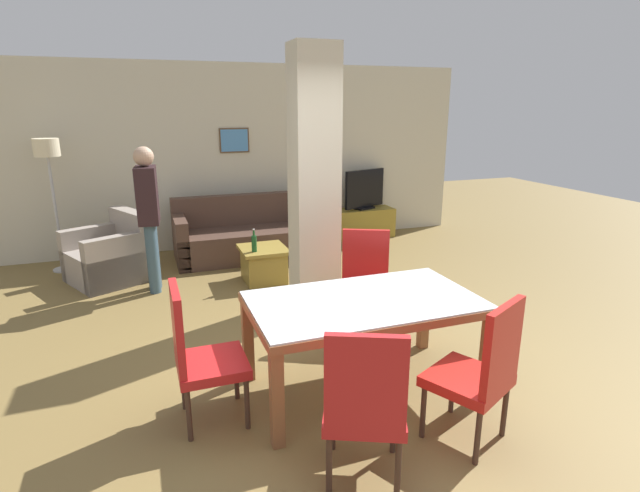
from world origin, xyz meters
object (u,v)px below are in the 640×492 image
Objects in this scene: tv_screen at (365,190)px; dining_chair_near_right at (481,369)px; dining_table at (364,317)px; dining_chair_far_right at (365,281)px; coffee_table at (264,264)px; tv_stand at (364,223)px; standing_person at (149,210)px; dining_chair_head_left at (198,352)px; sofa at (251,236)px; floor_lamp at (48,161)px; armchair at (112,257)px; dining_chair_near_left at (365,402)px; bottle at (254,243)px.

dining_chair_near_right is at bearing 54.15° from tv_screen.
dining_table is 1.70× the size of dining_chair_far_right.
tv_stand is at bearing 36.53° from coffee_table.
dining_chair_head_left is at bearing 9.49° from standing_person.
dining_chair_head_left is (-1.63, -0.88, 0.00)m from dining_chair_far_right.
sofa is 2.73m from floor_lamp.
dining_chair_near_right is 0.88× the size of armchair.
tv_screen reaches higher than dining_chair_near_left.
armchair is 0.67× the size of standing_person.
dining_chair_near_right is 1.02× the size of tv_stand.
coffee_table is at bearing 42.66° from bottle.
bottle is (-0.68, 3.35, 0.00)m from dining_chair_near_right.
tv_stand is 1.26× the size of tv_screen.
dining_chair_far_right is 2.67m from standing_person.
dining_chair_near_left is 5.38m from floor_lamp.
dining_chair_far_right is 0.58× the size of floor_lamp.
sofa is 1.87× the size of armchair.
dining_chair_head_left is 0.47× the size of sofa.
bottle reaches higher than coffee_table.
sofa is 1.89m from armchair.
standing_person reaches higher than coffee_table.
bottle is at bearing 74.85° from dining_chair_near_right.
sofa is 2.74× the size of tv_screen.
dining_chair_far_right is 1.85m from dining_chair_head_left.
armchair is at bearing -6.32° from tv_screen.
dining_table is 4.61m from tv_screen.
sofa is at bearing 162.69° from dining_chair_head_left.
coffee_table is (-0.54, 1.77, -0.31)m from dining_chair_far_right.
standing_person reaches higher than dining_chair_far_right.
tv_screen is (1.52, 3.30, 0.25)m from dining_chair_far_right.
armchair is at bearing 92.37° from dining_chair_near_right.
floor_lamp reaches higher than dining_chair_near_right.
dining_chair_far_right is 1.00× the size of dining_chair_near_left.
dining_chair_near_left is 5.61m from tv_screen.
floor_lamp is (-0.64, 0.63, 1.14)m from armchair.
standing_person is (-3.35, -1.41, 0.19)m from tv_screen.
standing_person is (-1.41, 2.77, 0.37)m from dining_table.
dining_chair_far_right is 3.65m from tv_stand.
tv_screen reaches higher than dining_chair_near_right.
sofa is 2.18× the size of tv_stand.
tv_stand is (2.35, 5.09, -0.29)m from dining_chair_near_left.
dining_chair_head_left is at bearing -71.66° from floor_lamp.
dining_table is 1.70× the size of dining_chair_near_right.
sofa is (-0.05, 3.74, -0.30)m from dining_table.
dining_chair_near_right is (0.42, -0.83, -0.07)m from dining_table.
dining_table reaches higher than coffee_table.
tv_stand is at bearing 118.24° from standing_person.
standing_person is at bearing 3.87° from tv_screen.
standing_person is (1.11, -1.18, -0.47)m from floor_lamp.
sofa is at bearing -6.48° from tv_screen.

